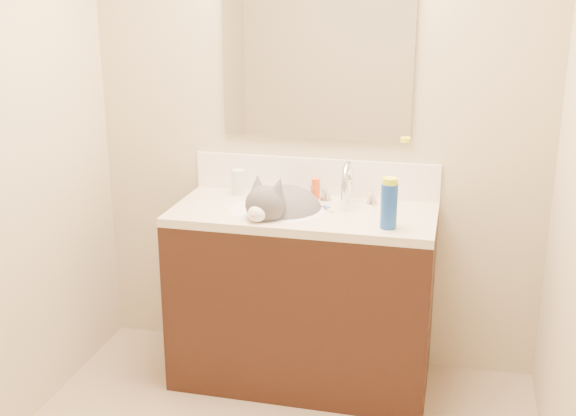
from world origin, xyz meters
The scene contains 16 objects.
room_shell centered at (0.00, 0.00, 1.49)m, with size 2.24×2.54×2.52m.
vanity_cabinet centered at (0.00, 0.97, 0.41)m, with size 1.20×0.55×0.82m, color black.
counter_slab centered at (0.00, 0.97, 0.84)m, with size 1.20×0.55×0.04m, color beige.
basin centered at (-0.12, 0.94, 0.79)m, with size 0.45×0.36×0.14m, color white.
faucet centered at (0.18, 1.11, 0.95)m, with size 0.28×0.20×0.21m.
cat centered at (-0.10, 0.96, 0.85)m, with size 0.43×0.52×0.35m.
backsplash centered at (0.00, 1.24, 0.95)m, with size 1.20×0.02×0.18m, color white.
mirror centered at (0.00, 1.24, 1.54)m, with size 0.90×0.02×0.80m, color white.
pill_bottle centered at (-0.36, 1.15, 0.92)m, with size 0.07×0.07×0.12m, color silver.
pill_label centered at (-0.36, 1.15, 0.91)m, with size 0.06×0.06×0.04m, color orange.
silver_jar centered at (0.01, 1.18, 0.89)m, with size 0.05×0.05×0.06m, color #B7B7BC.
amber_bottle centered at (0.02, 1.16, 0.91)m, with size 0.04×0.04×0.10m, color #ED531B.
toothbrush centered at (0.10, 1.01, 0.86)m, with size 0.01×0.12×0.01m, color silver.
toothbrush_head centered at (0.10, 1.01, 0.87)m, with size 0.02×0.03×0.02m, color #6184CE.
spray_can centered at (0.40, 0.81, 0.96)m, with size 0.07×0.07×0.19m, color #1745A3.
spray_cap centered at (0.40, 0.81, 1.06)m, with size 0.06×0.06×0.04m, color #F2FF1A.
Camera 1 is at (0.67, -2.09, 1.86)m, focal length 45.00 mm.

